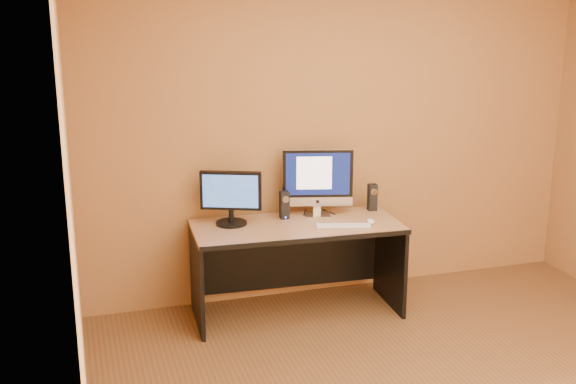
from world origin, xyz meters
The scene contains 10 objects.
walls centered at (0.00, 0.00, 1.30)m, with size 4.00×4.00×2.60m, color olive, non-canonical shape.
desk centered at (-0.46, 1.61, 0.35)m, with size 1.51×0.66×0.70m, color tan, non-canonical shape.
imac centered at (-0.24, 1.78, 0.95)m, with size 0.54×0.20×0.52m, color #B8B9BD, non-canonical shape.
second_monitor centered at (-0.91, 1.76, 0.89)m, with size 0.45×0.23×0.40m, color black, non-canonical shape.
speaker_left centered at (-0.50, 1.79, 0.80)m, with size 0.06×0.07×0.21m, color black, non-canonical shape.
speaker_right centered at (0.21, 1.79, 0.80)m, with size 0.06×0.07×0.21m, color black, non-canonical shape.
keyboard centered at (-0.15, 1.45, 0.70)m, with size 0.40×0.11×0.02m, color silver.
mouse centered at (0.07, 1.48, 0.71)m, with size 0.05×0.10×0.03m, color white.
cable_a centered at (-0.14, 1.85, 0.70)m, with size 0.01×0.01×0.21m, color black.
cable_b centered at (-0.31, 1.88, 0.70)m, with size 0.01×0.01×0.17m, color black.
Camera 1 is at (-1.99, -3.14, 2.30)m, focal length 45.00 mm.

